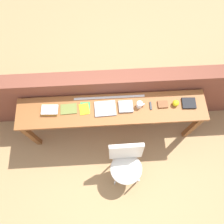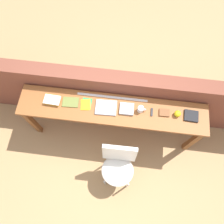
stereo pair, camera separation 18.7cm
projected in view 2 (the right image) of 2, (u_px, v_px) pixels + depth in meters
The scene contains 15 objects.
ground_plane at pixel (110, 147), 3.55m from camera, with size 40.00×40.00×0.00m, color tan.
brick_wall_back at pixel (115, 96), 3.27m from camera, with size 6.00×0.20×1.13m, color brown.
sideboard at pixel (112, 113), 2.98m from camera, with size 2.50×0.44×0.88m.
chair_white_moulded at pixel (118, 165), 2.93m from camera, with size 0.45×0.46×0.89m.
book_stack_leftmost at pixel (52, 100), 2.87m from camera, with size 0.22×0.16×0.05m.
magazine_cycling at pixel (71, 102), 2.88m from camera, with size 0.21×0.14×0.01m, color olive.
pamphlet_pile_colourful at pixel (86, 104), 2.87m from camera, with size 0.15×0.18×0.01m.
book_open_centre at pixel (106, 107), 2.84m from camera, with size 0.28×0.21×0.02m, color #9E9EA3.
book_grey_hardcover at pixel (127, 109), 2.83m from camera, with size 0.18×0.17×0.03m, color #9E9EA3.
mug at pixel (141, 109), 2.80m from camera, with size 0.11×0.08×0.09m.
multitool_folded at pixel (152, 112), 2.82m from camera, with size 0.02×0.11×0.02m, color black.
leather_journal_brown at pixel (164, 113), 2.81m from camera, with size 0.13×0.10×0.02m, color brown.
sports_ball_small at pixel (178, 114), 2.78m from camera, with size 0.08×0.08×0.08m, color yellow.
book_repair_rightmost at pixel (191, 116), 2.80m from camera, with size 0.18×0.15×0.03m, color black.
ruler_metal_back_edge at pixel (112, 97), 2.91m from camera, with size 0.95×0.03×0.00m, color silver.
Camera 2 is at (0.13, -0.80, 3.50)m, focal length 35.00 mm.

